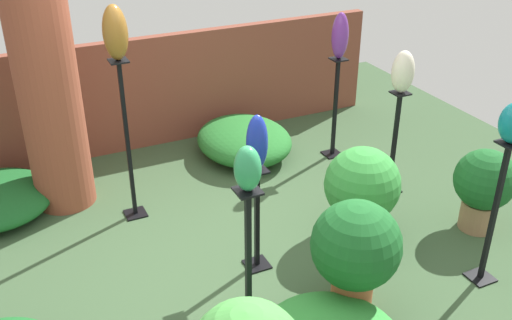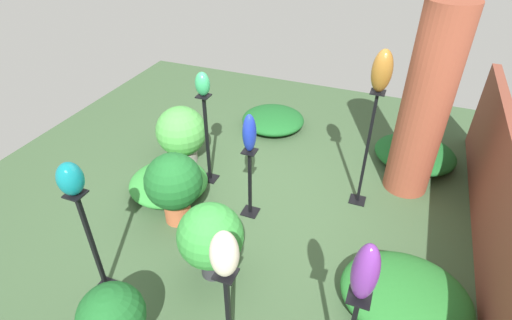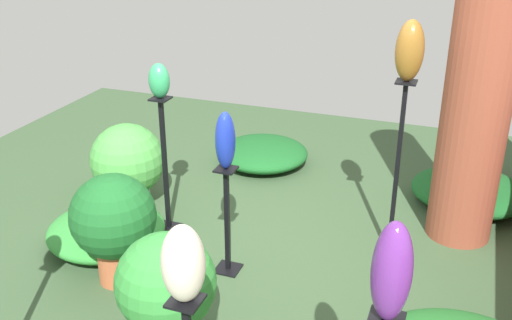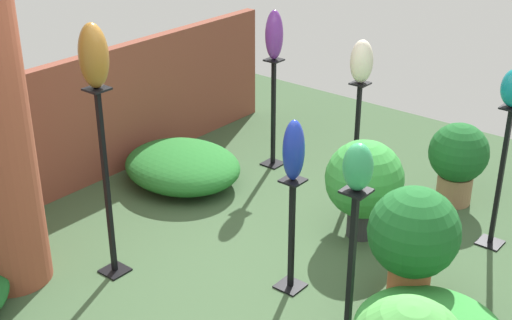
# 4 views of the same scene
# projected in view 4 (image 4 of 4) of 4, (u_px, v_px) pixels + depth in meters

# --- Properties ---
(ground_plane) EXTENTS (8.00, 8.00, 0.00)m
(ground_plane) POSITION_uv_depth(u_px,v_px,m) (277.00, 287.00, 5.54)
(ground_plane) COLOR #385133
(brick_wall_back) EXTENTS (5.60, 0.12, 1.30)m
(brick_wall_back) POSITION_uv_depth(u_px,v_px,m) (63.00, 130.00, 6.74)
(brick_wall_back) COLOR brown
(brick_wall_back) RESTS_ON ground
(pedestal_bronze) EXTENTS (0.20, 0.20, 1.56)m
(pedestal_bronze) POSITION_uv_depth(u_px,v_px,m) (107.00, 192.00, 5.43)
(pedestal_bronze) COLOR black
(pedestal_bronze) RESTS_ON ground
(pedestal_ivory) EXTENTS (0.20, 0.20, 1.09)m
(pedestal_ivory) POSITION_uv_depth(u_px,v_px,m) (356.00, 141.00, 6.88)
(pedestal_ivory) COLOR black
(pedestal_ivory) RESTS_ON ground
(pedestal_violet) EXTENTS (0.20, 0.20, 1.15)m
(pedestal_violet) POSITION_uv_depth(u_px,v_px,m) (273.00, 118.00, 7.34)
(pedestal_violet) COLOR black
(pedestal_violet) RESTS_ON ground
(pedestal_jade) EXTENTS (0.20, 0.20, 1.28)m
(pedestal_jade) POSITION_uv_depth(u_px,v_px,m) (350.00, 286.00, 4.53)
(pedestal_jade) COLOR black
(pedestal_jade) RESTS_ON ground
(pedestal_teal) EXTENTS (0.20, 0.20, 1.25)m
(pedestal_teal) POSITION_uv_depth(u_px,v_px,m) (500.00, 184.00, 5.88)
(pedestal_teal) COLOR black
(pedestal_teal) RESTS_ON ground
(pedestal_cobalt) EXTENTS (0.20, 0.20, 0.93)m
(pedestal_cobalt) POSITION_uv_depth(u_px,v_px,m) (291.00, 240.00, 5.36)
(pedestal_cobalt) COLOR black
(pedestal_cobalt) RESTS_ON ground
(art_vase_bronze) EXTENTS (0.21, 0.22, 0.47)m
(art_vase_bronze) POSITION_uv_depth(u_px,v_px,m) (94.00, 56.00, 4.98)
(art_vase_bronze) COLOR brown
(art_vase_bronze) RESTS_ON pedestal_bronze
(art_vase_ivory) EXTENTS (0.21, 0.21, 0.41)m
(art_vase_ivory) POSITION_uv_depth(u_px,v_px,m) (362.00, 61.00, 6.55)
(art_vase_ivory) COLOR beige
(art_vase_ivory) RESTS_ON pedestal_ivory
(art_vase_violet) EXTENTS (0.18, 0.18, 0.49)m
(art_vase_violet) POSITION_uv_depth(u_px,v_px,m) (274.00, 35.00, 6.97)
(art_vase_violet) COLOR #6B2D8C
(art_vase_violet) RESTS_ON pedestal_violet
(art_vase_jade) EXTENTS (0.17, 0.19, 0.30)m
(art_vase_jade) POSITION_uv_depth(u_px,v_px,m) (358.00, 167.00, 4.18)
(art_vase_jade) COLOR #2D9356
(art_vase_jade) RESTS_ON pedestal_jade
(art_vase_cobalt) EXTENTS (0.17, 0.16, 0.46)m
(art_vase_cobalt) POSITION_uv_depth(u_px,v_px,m) (294.00, 150.00, 5.05)
(art_vase_cobalt) COLOR #192D9E
(art_vase_cobalt) RESTS_ON pedestal_cobalt
(potted_plant_walkway_edge) EXTENTS (0.67, 0.67, 0.88)m
(potted_plant_walkway_edge) POSITION_uv_depth(u_px,v_px,m) (364.00, 181.00, 6.03)
(potted_plant_walkway_edge) COLOR #2D2D33
(potted_plant_walkway_edge) RESTS_ON ground
(potted_plant_front_left) EXTENTS (0.68, 0.68, 0.93)m
(potted_plant_front_left) POSITION_uv_depth(u_px,v_px,m) (413.00, 237.00, 5.17)
(potted_plant_front_left) COLOR #B25B38
(potted_plant_front_left) RESTS_ON ground
(potted_plant_mid_right) EXTENTS (0.56, 0.56, 0.79)m
(potted_plant_mid_right) POSITION_uv_depth(u_px,v_px,m) (458.00, 158.00, 6.61)
(potted_plant_mid_right) COLOR #936B4C
(potted_plant_mid_right) RESTS_ON ground
(foliage_bed_east) EXTENTS (1.04, 1.23, 0.39)m
(foliage_bed_east) POSITION_uv_depth(u_px,v_px,m) (182.00, 166.00, 7.07)
(foliage_bed_east) COLOR #236B28
(foliage_bed_east) RESTS_ON ground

